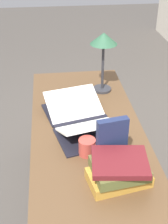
{
  "coord_description": "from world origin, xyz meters",
  "views": [
    {
      "loc": [
        1.5,
        -0.19,
        1.77
      ],
      "look_at": [
        -0.01,
        -0.01,
        0.82
      ],
      "focal_mm": 50.0,
      "sensor_mm": 36.0,
      "label": 1
    }
  ],
  "objects_px": {
    "book_stack_tall": "(119,171)",
    "reading_lamp": "(104,45)",
    "open_book": "(81,118)",
    "coffee_mug": "(87,147)",
    "book_standing_upright": "(112,141)"
  },
  "relations": [
    {
      "from": "book_standing_upright",
      "to": "coffee_mug",
      "type": "xyz_separation_m",
      "value": [
        -0.07,
        -0.11,
        -0.08
      ]
    },
    {
      "from": "book_standing_upright",
      "to": "reading_lamp",
      "type": "bearing_deg",
      "value": 163.93
    },
    {
      "from": "reading_lamp",
      "to": "book_standing_upright",
      "type": "bearing_deg",
      "value": -6.29
    },
    {
      "from": "reading_lamp",
      "to": "coffee_mug",
      "type": "height_order",
      "value": "reading_lamp"
    },
    {
      "from": "open_book",
      "to": "coffee_mug",
      "type": "distance_m",
      "value": 0.28
    },
    {
      "from": "book_standing_upright",
      "to": "open_book",
      "type": "bearing_deg",
      "value": -172.48
    },
    {
      "from": "book_standing_upright",
      "to": "book_stack_tall",
      "type": "bearing_deg",
      "value": -6.68
    },
    {
      "from": "book_stack_tall",
      "to": "book_standing_upright",
      "type": "relative_size",
      "value": 1.2
    },
    {
      "from": "open_book",
      "to": "book_stack_tall",
      "type": "height_order",
      "value": "book_stack_tall"
    },
    {
      "from": "open_book",
      "to": "book_standing_upright",
      "type": "relative_size",
      "value": 2.48
    },
    {
      "from": "book_stack_tall",
      "to": "reading_lamp",
      "type": "relative_size",
      "value": 0.73
    },
    {
      "from": "reading_lamp",
      "to": "book_stack_tall",
      "type": "bearing_deg",
      "value": -4.79
    },
    {
      "from": "reading_lamp",
      "to": "coffee_mug",
      "type": "bearing_deg",
      "value": -15.73
    },
    {
      "from": "open_book",
      "to": "reading_lamp",
      "type": "height_order",
      "value": "reading_lamp"
    },
    {
      "from": "open_book",
      "to": "book_standing_upright",
      "type": "height_order",
      "value": "book_standing_upright"
    }
  ]
}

